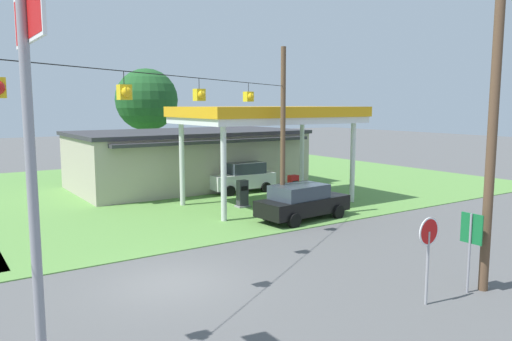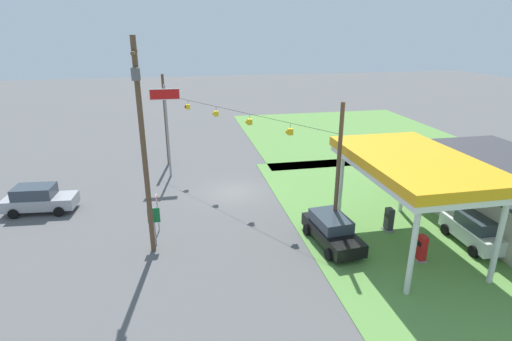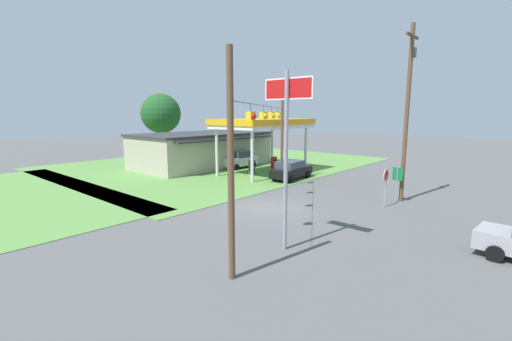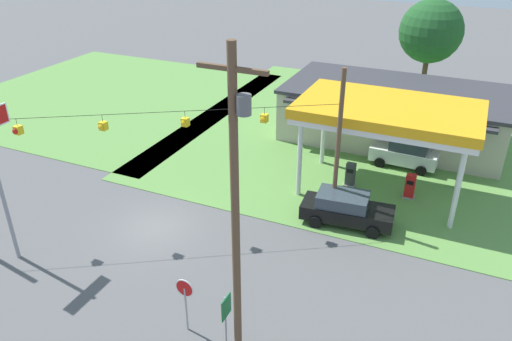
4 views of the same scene
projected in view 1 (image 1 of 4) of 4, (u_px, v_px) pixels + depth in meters
name	position (u px, v px, depth m)	size (l,w,h in m)	color
ground_plane	(171.00, 284.00, 15.63)	(160.00, 160.00, 0.00)	#565656
grass_verge_station_corner	(225.00, 182.00, 36.18)	(36.00, 28.00, 0.04)	#5B8E42
gas_station_canopy	(269.00, 116.00, 27.54)	(9.87, 5.97, 5.47)	silver
gas_station_store	(188.00, 158.00, 34.31)	(15.27, 8.80, 3.83)	#B2A893
fuel_pump_near	(242.00, 195.00, 27.12)	(0.71, 0.56, 1.51)	gray
fuel_pump_far	(293.00, 189.00, 29.05)	(0.71, 0.56, 1.51)	gray
car_at_pumps_front	(302.00, 202.00, 24.16)	(4.95, 2.45, 1.75)	black
car_at_pumps_rear	(242.00, 177.00, 31.87)	(4.28, 2.24, 1.93)	white
stop_sign_roadside	(428.00, 242.00, 13.76)	(0.80, 0.08, 2.50)	#99999E
stop_sign_overhead	(31.00, 110.00, 8.42)	(0.22, 2.44, 7.78)	gray
route_sign	(471.00, 237.00, 14.69)	(0.10, 0.70, 2.40)	gray
utility_pole_main	(497.00, 71.00, 14.27)	(2.20, 0.44, 11.75)	brown
signal_span_gantry	(167.00, 140.00, 15.03)	(16.48, 10.24, 8.26)	brown
tree_behind_station	(147.00, 100.00, 41.98)	(5.22, 5.22, 8.61)	#4C3828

